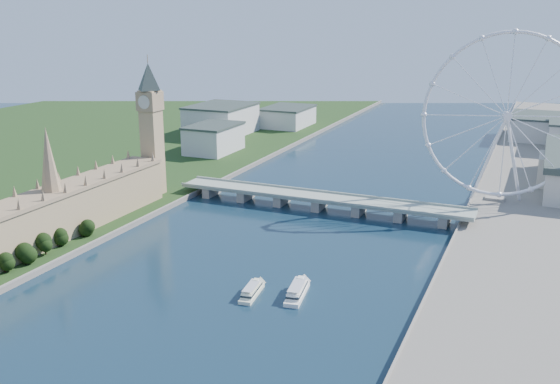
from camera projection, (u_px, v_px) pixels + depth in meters
The scene contains 7 objects.
parliament_range at pixel (54, 214), 385.53m from camera, with size 24.00×200.00×70.00m.
big_ben at pixel (150, 112), 467.71m from camera, with size 20.02×20.02×110.00m.
westminster_bridge at pixel (320, 200), 455.08m from camera, with size 220.00×22.00×9.50m.
london_eye at pixel (507, 117), 441.48m from camera, with size 113.60×39.12×124.30m.
city_skyline at pixel (436, 131), 667.13m from camera, with size 505.00×280.00×32.00m.
tour_boat_near at pixel (252, 295), 316.48m from camera, with size 6.84×26.93×5.92m, color silver, non-canonical shape.
tour_boat_far at pixel (297, 296), 315.59m from camera, with size 7.98×31.14×6.89m, color white, non-canonical shape.
Camera 1 is at (145.37, -111.96, 137.51)m, focal length 40.00 mm.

